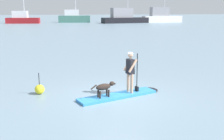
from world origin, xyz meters
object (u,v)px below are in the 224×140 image
at_px(moored_boat_far_starboard, 74,17).
at_px(marker_buoy, 40,89).
at_px(moored_boat_far_port, 22,19).
at_px(moored_boat_outer, 124,17).
at_px(moored_boat_starboard, 161,17).
at_px(person_paddler, 130,69).
at_px(dog, 105,87).
at_px(paddleboard, 123,95).

xyz_separation_m(moored_boat_far_starboard, marker_buoy, (-8.10, -67.33, -1.19)).
bearing_deg(moored_boat_far_port, marker_buoy, -85.08).
bearing_deg(moored_boat_outer, moored_boat_far_starboard, 153.52).
bearing_deg(moored_boat_outer, moored_boat_far_port, 171.46).
relative_size(moored_boat_far_starboard, moored_boat_starboard, 0.90).
bearing_deg(moored_boat_far_port, moored_boat_starboard, -4.34).
bearing_deg(moored_boat_far_starboard, person_paddler, -93.72).
distance_m(person_paddler, moored_boat_outer, 64.25).
xyz_separation_m(moored_boat_far_port, moored_boat_starboard, (37.90, -2.88, 0.33)).
xyz_separation_m(dog, moored_boat_starboard, (29.81, 63.33, 1.08)).
height_order(moored_boat_far_port, moored_boat_outer, moored_boat_far_port).
bearing_deg(marker_buoy, paddleboard, -17.96).
bearing_deg(marker_buoy, moored_boat_far_port, 94.92).
relative_size(person_paddler, marker_buoy, 1.87).
bearing_deg(person_paddler, moored_boat_starboard, 65.54).
distance_m(person_paddler, moored_boat_starboard, 69.19).
bearing_deg(moored_boat_starboard, moored_boat_far_port, 175.66).
bearing_deg(moored_boat_starboard, dog, -115.21).
distance_m(moored_boat_far_starboard, marker_buoy, 67.83).
height_order(dog, moored_boat_starboard, moored_boat_starboard).
distance_m(person_paddler, moored_boat_far_starboard, 68.44).
bearing_deg(moored_boat_starboard, marker_buoy, -117.52).
height_order(dog, marker_buoy, marker_buoy).
xyz_separation_m(paddleboard, dog, (-0.80, -0.25, 0.45)).
distance_m(paddleboard, moored_boat_outer, 64.47).
xyz_separation_m(dog, marker_buoy, (-2.50, 1.32, -0.29)).
bearing_deg(marker_buoy, person_paddler, -14.67).
relative_size(moored_boat_far_port, moored_boat_far_starboard, 1.05).
bearing_deg(moored_boat_starboard, moored_boat_outer, -174.36).
height_order(paddleboard, moored_boat_outer, moored_boat_outer).
bearing_deg(paddleboard, moored_boat_outer, 74.05).
bearing_deg(moored_boat_far_port, moored_boat_far_starboard, 10.11).
relative_size(dog, moored_boat_far_starboard, 0.10).
distance_m(moored_boat_far_port, moored_boat_outer, 26.90).
relative_size(dog, moored_boat_far_port, 0.10).
relative_size(paddleboard, marker_buoy, 4.10).
relative_size(paddleboard, person_paddler, 2.19).
height_order(paddleboard, dog, dog).
relative_size(moored_boat_far_starboard, moored_boat_outer, 0.79).
xyz_separation_m(moored_boat_far_port, moored_boat_outer, (26.60, -3.99, 0.24)).
height_order(dog, moored_boat_far_starboard, moored_boat_far_starboard).
bearing_deg(moored_boat_far_port, paddleboard, -82.32).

